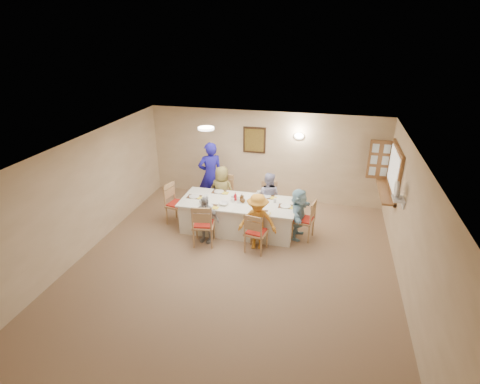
% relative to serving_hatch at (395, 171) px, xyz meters
% --- Properties ---
extents(ground, '(7.00, 7.00, 0.00)m').
position_rel_serving_hatch_xyz_m(ground, '(-3.21, -2.40, -1.50)').
color(ground, '#8D6949').
extents(room_walls, '(7.00, 7.00, 7.00)m').
position_rel_serving_hatch_xyz_m(room_walls, '(-3.21, -2.40, 0.01)').
color(room_walls, tan).
rests_on(room_walls, ground).
extents(wall_picture, '(0.62, 0.05, 0.72)m').
position_rel_serving_hatch_xyz_m(wall_picture, '(-3.51, 1.06, 0.20)').
color(wall_picture, '#322011').
rests_on(wall_picture, room_walls).
extents(wall_sconce, '(0.26, 0.09, 0.18)m').
position_rel_serving_hatch_xyz_m(wall_sconce, '(-2.31, 1.04, 0.40)').
color(wall_sconce, white).
rests_on(wall_sconce, room_walls).
extents(ceiling_light, '(0.36, 0.36, 0.05)m').
position_rel_serving_hatch_xyz_m(ceiling_light, '(-4.21, -0.90, 0.97)').
color(ceiling_light, white).
rests_on(ceiling_light, room_walls).
extents(serving_hatch, '(0.06, 1.50, 1.15)m').
position_rel_serving_hatch_xyz_m(serving_hatch, '(0.00, 0.00, 0.00)').
color(serving_hatch, brown).
rests_on(serving_hatch, room_walls).
extents(hatch_sill, '(0.30, 1.50, 0.05)m').
position_rel_serving_hatch_xyz_m(hatch_sill, '(-0.12, 0.00, -0.53)').
color(hatch_sill, brown).
rests_on(hatch_sill, room_walls).
extents(shutter_door, '(0.55, 0.04, 1.00)m').
position_rel_serving_hatch_xyz_m(shutter_door, '(-0.26, 0.76, 0.00)').
color(shutter_door, brown).
rests_on(shutter_door, room_walls).
extents(fan_shelf, '(0.22, 0.36, 0.03)m').
position_rel_serving_hatch_xyz_m(fan_shelf, '(-0.08, -1.35, -0.10)').
color(fan_shelf, white).
rests_on(fan_shelf, room_walls).
extents(desk_fan, '(0.30, 0.30, 0.28)m').
position_rel_serving_hatch_xyz_m(desk_fan, '(-0.11, -1.35, 0.05)').
color(desk_fan, '#A5A5A8').
rests_on(desk_fan, fan_shelf).
extents(dining_table, '(2.73, 1.15, 0.76)m').
position_rel_serving_hatch_xyz_m(dining_table, '(-3.48, -0.91, -1.12)').
color(dining_table, white).
rests_on(dining_table, ground).
extents(chair_back_left, '(0.52, 0.52, 1.02)m').
position_rel_serving_hatch_xyz_m(chair_back_left, '(-4.08, -0.11, -0.99)').
color(chair_back_left, tan).
rests_on(chair_back_left, ground).
extents(chair_back_right, '(0.50, 0.50, 0.94)m').
position_rel_serving_hatch_xyz_m(chair_back_right, '(-2.88, -0.11, -1.03)').
color(chair_back_right, tan).
rests_on(chair_back_right, ground).
extents(chair_front_left, '(0.57, 0.57, 1.02)m').
position_rel_serving_hatch_xyz_m(chair_front_left, '(-4.08, -1.71, -0.99)').
color(chair_front_left, tan).
rests_on(chair_front_left, ground).
extents(chair_front_right, '(0.53, 0.53, 0.95)m').
position_rel_serving_hatch_xyz_m(chair_front_right, '(-2.88, -1.71, -1.02)').
color(chair_front_right, tan).
rests_on(chair_front_right, ground).
extents(chair_left_end, '(0.58, 0.58, 1.04)m').
position_rel_serving_hatch_xyz_m(chair_left_end, '(-5.03, -0.91, -0.98)').
color(chair_left_end, tan).
rests_on(chair_left_end, ground).
extents(chair_right_end, '(0.55, 0.55, 0.97)m').
position_rel_serving_hatch_xyz_m(chair_right_end, '(-1.93, -0.91, -1.01)').
color(chair_right_end, tan).
rests_on(chair_right_end, ground).
extents(diner_back_left, '(0.76, 0.60, 1.34)m').
position_rel_serving_hatch_xyz_m(diner_back_left, '(-4.08, -0.23, -0.83)').
color(diner_back_left, olive).
rests_on(diner_back_left, ground).
extents(diner_back_right, '(0.76, 0.66, 1.28)m').
position_rel_serving_hatch_xyz_m(diner_back_right, '(-2.88, -0.23, -0.86)').
color(diner_back_right, '#A3A1C9').
rests_on(diner_back_right, ground).
extents(diner_front_left, '(0.71, 0.41, 1.12)m').
position_rel_serving_hatch_xyz_m(diner_front_left, '(-4.08, -1.59, -0.94)').
color(diner_front_left, '#9FA0A3').
rests_on(diner_front_left, ground).
extents(diner_front_right, '(0.93, 0.63, 1.30)m').
position_rel_serving_hatch_xyz_m(diner_front_right, '(-2.88, -1.59, -0.85)').
color(diner_front_right, orange).
rests_on(diner_front_right, ground).
extents(diner_right_end, '(1.22, 0.62, 1.22)m').
position_rel_serving_hatch_xyz_m(diner_right_end, '(-2.06, -0.91, -0.89)').
color(diner_right_end, '#95C6DB').
rests_on(diner_right_end, ground).
extents(caregiver, '(1.03, 1.00, 1.80)m').
position_rel_serving_hatch_xyz_m(caregiver, '(-4.53, 0.24, -0.60)').
color(caregiver, '#1D1799').
rests_on(caregiver, ground).
extents(placemat_fl, '(0.37, 0.28, 0.01)m').
position_rel_serving_hatch_xyz_m(placemat_fl, '(-4.08, -1.33, -0.74)').
color(placemat_fl, '#472B19').
rests_on(placemat_fl, dining_table).
extents(plate_fl, '(0.22, 0.22, 0.01)m').
position_rel_serving_hatch_xyz_m(plate_fl, '(-4.08, -1.33, -0.73)').
color(plate_fl, white).
rests_on(plate_fl, dining_table).
extents(napkin_fl, '(0.14, 0.14, 0.01)m').
position_rel_serving_hatch_xyz_m(napkin_fl, '(-3.90, -1.38, -0.73)').
color(napkin_fl, yellow).
rests_on(napkin_fl, dining_table).
extents(placemat_fr, '(0.34, 0.25, 0.01)m').
position_rel_serving_hatch_xyz_m(placemat_fr, '(-2.88, -1.33, -0.74)').
color(placemat_fr, '#472B19').
rests_on(placemat_fr, dining_table).
extents(plate_fr, '(0.23, 0.23, 0.01)m').
position_rel_serving_hatch_xyz_m(plate_fr, '(-2.88, -1.33, -0.73)').
color(plate_fr, white).
rests_on(plate_fr, dining_table).
extents(napkin_fr, '(0.13, 0.13, 0.01)m').
position_rel_serving_hatch_xyz_m(napkin_fr, '(-2.70, -1.38, -0.73)').
color(napkin_fr, yellow).
rests_on(napkin_fr, dining_table).
extents(placemat_bl, '(0.34, 0.25, 0.01)m').
position_rel_serving_hatch_xyz_m(placemat_bl, '(-4.08, -0.49, -0.74)').
color(placemat_bl, '#472B19').
rests_on(placemat_bl, dining_table).
extents(plate_bl, '(0.24, 0.24, 0.02)m').
position_rel_serving_hatch_xyz_m(plate_bl, '(-4.08, -0.49, -0.73)').
color(plate_bl, white).
rests_on(plate_bl, dining_table).
extents(napkin_bl, '(0.15, 0.15, 0.01)m').
position_rel_serving_hatch_xyz_m(napkin_bl, '(-3.90, -0.54, -0.73)').
color(napkin_bl, yellow).
rests_on(napkin_bl, dining_table).
extents(placemat_br, '(0.36, 0.27, 0.01)m').
position_rel_serving_hatch_xyz_m(placemat_br, '(-2.88, -0.49, -0.74)').
color(placemat_br, '#472B19').
rests_on(placemat_br, dining_table).
extents(plate_br, '(0.23, 0.23, 0.01)m').
position_rel_serving_hatch_xyz_m(plate_br, '(-2.88, -0.49, -0.73)').
color(plate_br, white).
rests_on(plate_br, dining_table).
extents(napkin_br, '(0.14, 0.14, 0.01)m').
position_rel_serving_hatch_xyz_m(napkin_br, '(-2.70, -0.54, -0.73)').
color(napkin_br, yellow).
rests_on(napkin_br, dining_table).
extents(placemat_le, '(0.34, 0.25, 0.01)m').
position_rel_serving_hatch_xyz_m(placemat_le, '(-4.58, -0.91, -0.74)').
color(placemat_le, '#472B19').
rests_on(placemat_le, dining_table).
extents(plate_le, '(0.25, 0.25, 0.02)m').
position_rel_serving_hatch_xyz_m(plate_le, '(-4.58, -0.91, -0.73)').
color(plate_le, white).
rests_on(plate_le, dining_table).
extents(napkin_le, '(0.14, 0.14, 0.01)m').
position_rel_serving_hatch_xyz_m(napkin_le, '(-4.40, -0.96, -0.73)').
color(napkin_le, yellow).
rests_on(napkin_le, dining_table).
extents(placemat_re, '(0.33, 0.24, 0.01)m').
position_rel_serving_hatch_xyz_m(placemat_re, '(-2.36, -0.91, -0.74)').
color(placemat_re, '#472B19').
rests_on(placemat_re, dining_table).
extents(plate_re, '(0.24, 0.24, 0.02)m').
position_rel_serving_hatch_xyz_m(plate_re, '(-2.36, -0.91, -0.73)').
color(plate_re, white).
rests_on(plate_re, dining_table).
extents(napkin_re, '(0.14, 0.14, 0.01)m').
position_rel_serving_hatch_xyz_m(napkin_re, '(-2.18, -0.96, -0.73)').
color(napkin_re, yellow).
rests_on(napkin_re, dining_table).
extents(teacup_a, '(0.15, 0.15, 0.09)m').
position_rel_serving_hatch_xyz_m(teacup_a, '(-4.27, -1.23, -0.69)').
color(teacup_a, white).
rests_on(teacup_a, dining_table).
extents(teacup_b, '(0.16, 0.16, 0.09)m').
position_rel_serving_hatch_xyz_m(teacup_b, '(-3.08, -0.40, -0.69)').
color(teacup_b, white).
rests_on(teacup_b, dining_table).
extents(bowl_a, '(0.31, 0.31, 0.06)m').
position_rel_serving_hatch_xyz_m(bowl_a, '(-3.76, -1.16, -0.71)').
color(bowl_a, white).
rests_on(bowl_a, dining_table).
extents(bowl_b, '(0.33, 0.33, 0.07)m').
position_rel_serving_hatch_xyz_m(bowl_b, '(-3.13, -0.66, -0.71)').
color(bowl_b, white).
rests_on(bowl_b, dining_table).
extents(condiment_ketchup, '(0.13, 0.13, 0.21)m').
position_rel_serving_hatch_xyz_m(condiment_ketchup, '(-3.56, -0.87, -0.64)').
color(condiment_ketchup, red).
rests_on(condiment_ketchup, dining_table).
extents(condiment_brown, '(0.09, 0.10, 0.19)m').
position_rel_serving_hatch_xyz_m(condiment_brown, '(-3.40, -0.86, -0.64)').
color(condiment_brown, '#503115').
rests_on(condiment_brown, dining_table).
extents(condiment_malt, '(0.21, 0.21, 0.15)m').
position_rel_serving_hatch_xyz_m(condiment_malt, '(-3.36, -0.94, -0.66)').
color(condiment_malt, '#503115').
rests_on(condiment_malt, dining_table).
extents(drinking_glass, '(0.07, 0.07, 0.10)m').
position_rel_serving_hatch_xyz_m(drinking_glass, '(-3.63, -0.86, -0.68)').
color(drinking_glass, silver).
rests_on(drinking_glass, dining_table).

